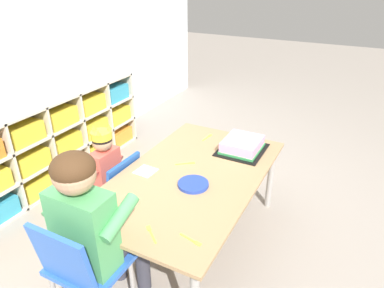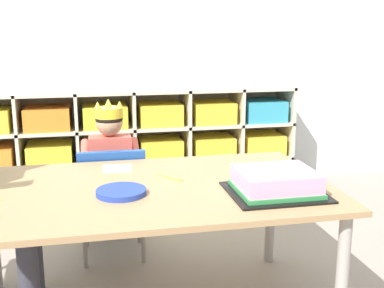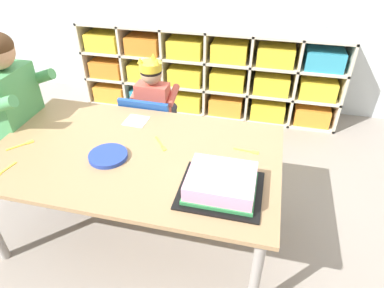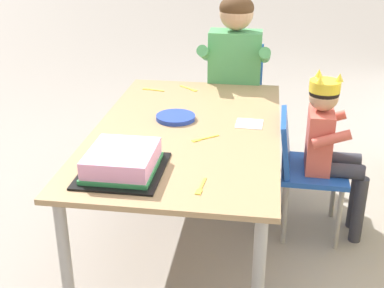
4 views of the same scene
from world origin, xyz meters
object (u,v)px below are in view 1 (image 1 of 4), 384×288
Objects in this scene: fork_by_napkin at (208,137)px; fork_near_cake_tray at (186,163)px; classroom_chair_blue at (115,187)px; birthday_cake_on_tray at (242,146)px; adult_helper_seated at (93,221)px; fork_near_child_seat at (151,233)px; paper_plate_stack at (193,184)px; activity_table at (191,182)px; child_with_crown at (101,166)px; fork_beside_plate_stack at (192,240)px; classroom_chair_adult_side at (81,267)px.

fork_near_cake_tray is at bearing 11.36° from fork_by_napkin.
classroom_chair_blue is 0.95m from birthday_cake_on_tray.
adult_helper_seated reaches higher than fork_near_child_seat.
paper_plate_stack is at bearing 88.50° from fork_near_cake_tray.
fork_near_cake_tray is 0.90× the size of fork_by_napkin.
fork_near_cake_tray is (0.11, 0.09, 0.05)m from activity_table.
fork_near_cake_tray is at bearing 142.92° from birthday_cake_on_tray.
activity_table is 11.23× the size of fork_by_napkin.
adult_helper_seated reaches higher than child_with_crown.
paper_plate_stack is 0.68m from fork_by_napkin.
child_with_crown is at bearing 90.44° from paper_plate_stack.
classroom_chair_blue reaches higher than fork_beside_plate_stack.
adult_helper_seated is at bearing 4.34° from fork_by_napkin.
fork_near_cake_tray is (-0.35, 0.27, -0.04)m from birthday_cake_on_tray.
birthday_cake_on_tray is 0.58m from paper_plate_stack.
fork_near_cake_tray is (0.21, 0.16, -0.01)m from paper_plate_stack.
birthday_cake_on_tray is 2.77× the size of fork_by_napkin.
fork_near_child_seat is (-1.04, 0.10, -0.04)m from birthday_cake_on_tray.
classroom_chair_adult_side reaches higher than fork_near_child_seat.
birthday_cake_on_tray is at bearing 126.13° from child_with_crown.
classroom_chair_blue is 1.69× the size of birthday_cake_on_tray.
adult_helper_seated is at bearing -90.00° from classroom_chair_adult_side.
fork_near_cake_tray and fork_near_child_seat have the same top height.
fork_by_napkin is at bearing 143.43° from child_with_crown.
child_with_crown is (-0.11, 0.65, -0.00)m from activity_table.
adult_helper_seated is at bearing 159.32° from paper_plate_stack.
adult_helper_seated is 8.19× the size of fork_by_napkin.
child_with_crown reaches higher than fork_beside_plate_stack.
child_with_crown is at bearing -56.16° from classroom_chair_adult_side.
paper_plate_stack is 0.47m from fork_beside_plate_stack.
classroom_chair_adult_side is at bearing 35.44° from child_with_crown.
birthday_cake_on_tray is 1.00m from fork_beside_plate_stack.
child_with_crown is at bearing -16.92° from fork_near_cake_tray.
paper_plate_stack is (0.01, -0.61, 0.21)m from classroom_chair_blue.
classroom_chair_blue is at bearing 90.13° from child_with_crown.
fork_by_napkin is at bearing -122.48° from fork_near_cake_tray.
adult_helper_seated is (-0.60, -0.49, 0.14)m from child_with_crown.
child_with_crown is at bearing -89.87° from classroom_chair_blue.
child_with_crown reaches higher than classroom_chair_adult_side.
child_with_crown is 6.38× the size of fork_by_napkin.
activity_table is at bearing -50.80° from fork_beside_plate_stack.
fork_near_cake_tray is at bearing -48.49° from fork_beside_plate_stack.
child_with_crown is at bearing 124.78° from birthday_cake_on_tray.
classroom_chair_blue is at bearing 128.62° from birthday_cake_on_tray.
classroom_chair_adult_side reaches higher than classroom_chair_blue.
classroom_chair_adult_side is (-0.83, 0.16, -0.05)m from activity_table.
fork_by_napkin is at bearing 14.09° from activity_table.
adult_helper_seated is at bearing 34.25° from fork_beside_plate_stack.
birthday_cake_on_tray is at bearing -20.76° from activity_table.
classroom_chair_adult_side is 2.10× the size of birthday_cake_on_tray.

